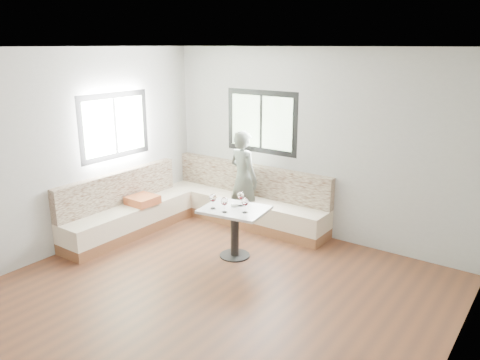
# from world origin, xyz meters

# --- Properties ---
(room) EXTENTS (5.01, 5.01, 2.81)m
(room) POSITION_xyz_m (-0.08, 0.08, 1.41)
(room) COLOR brown
(room) RESTS_ON ground
(banquette) EXTENTS (2.90, 2.80, 0.95)m
(banquette) POSITION_xyz_m (-1.59, 1.63, 0.33)
(banquette) COLOR brown
(banquette) RESTS_ON ground
(table) EXTENTS (0.95, 0.79, 0.70)m
(table) POSITION_xyz_m (-0.43, 1.13, 0.53)
(table) COLOR black
(table) RESTS_ON ground
(person) EXTENTS (0.65, 0.51, 1.57)m
(person) POSITION_xyz_m (-0.99, 2.13, 0.78)
(person) COLOR #525950
(person) RESTS_ON ground
(olive_ramekin) EXTENTS (0.10, 0.10, 0.04)m
(olive_ramekin) POSITION_xyz_m (-0.48, 1.20, 0.72)
(olive_ramekin) COLOR white
(olive_ramekin) RESTS_ON table
(wine_glass_a) EXTENTS (0.09, 0.09, 0.21)m
(wine_glass_a) POSITION_xyz_m (-0.66, 0.95, 0.85)
(wine_glass_a) COLOR white
(wine_glass_a) RESTS_ON table
(wine_glass_b) EXTENTS (0.09, 0.09, 0.21)m
(wine_glass_b) POSITION_xyz_m (-0.44, 0.93, 0.85)
(wine_glass_b) COLOR white
(wine_glass_b) RESTS_ON table
(wine_glass_c) EXTENTS (0.09, 0.09, 0.21)m
(wine_glass_c) POSITION_xyz_m (-0.21, 1.07, 0.85)
(wine_glass_c) COLOR white
(wine_glass_c) RESTS_ON table
(wine_glass_d) EXTENTS (0.09, 0.09, 0.21)m
(wine_glass_d) POSITION_xyz_m (-0.42, 1.25, 0.85)
(wine_glass_d) COLOR white
(wine_glass_d) RESTS_ON table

